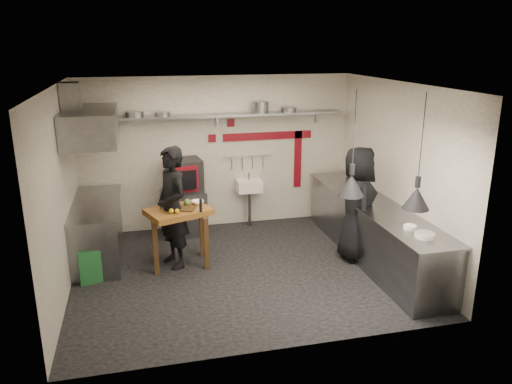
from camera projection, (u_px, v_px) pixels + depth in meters
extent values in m
plane|color=black|center=(242.00, 270.00, 7.66)|extent=(5.00, 5.00, 0.00)
plane|color=silver|center=(240.00, 85.00, 6.85)|extent=(5.00, 5.00, 0.00)
cube|color=silver|center=(218.00, 153.00, 9.21)|extent=(5.00, 0.04, 2.80)
cube|color=silver|center=(282.00, 235.00, 5.30)|extent=(5.00, 0.04, 2.80)
cube|color=silver|center=(59.00, 195.00, 6.70)|extent=(0.04, 4.20, 2.80)
cube|color=silver|center=(397.00, 173.00, 7.82)|extent=(0.04, 4.20, 2.80)
cube|color=maroon|center=(268.00, 136.00, 9.32)|extent=(1.70, 0.02, 0.14)
cube|color=maroon|center=(298.00, 159.00, 9.60)|extent=(0.14, 0.02, 1.10)
cube|color=maroon|center=(231.00, 123.00, 9.09)|extent=(0.14, 0.02, 0.14)
cube|color=maroon|center=(212.00, 138.00, 9.09)|extent=(0.14, 0.02, 0.14)
cube|color=slate|center=(218.00, 115.00, 8.83)|extent=(4.60, 0.34, 0.04)
cube|color=slate|center=(108.00, 124.00, 8.58)|extent=(0.04, 0.06, 0.24)
cube|color=slate|center=(217.00, 120.00, 9.00)|extent=(0.04, 0.06, 0.24)
cube|color=slate|center=(316.00, 116.00, 9.43)|extent=(0.04, 0.06, 0.24)
cylinder|color=slate|center=(135.00, 114.00, 8.49)|extent=(0.38, 0.38, 0.09)
cylinder|color=slate|center=(163.00, 114.00, 8.60)|extent=(0.34, 0.34, 0.07)
cylinder|color=slate|center=(261.00, 107.00, 8.97)|extent=(0.37, 0.37, 0.20)
cylinder|color=slate|center=(289.00, 110.00, 9.11)|extent=(0.34, 0.34, 0.08)
cube|color=slate|center=(184.00, 212.00, 9.07)|extent=(0.80, 0.74, 0.80)
cube|color=black|center=(185.00, 175.00, 8.88)|extent=(0.63, 0.60, 0.58)
cube|color=maroon|center=(184.00, 180.00, 8.59)|extent=(0.50, 0.09, 0.46)
cube|color=black|center=(186.00, 180.00, 8.55)|extent=(0.35, 0.06, 0.34)
cube|color=white|center=(249.00, 186.00, 9.35)|extent=(0.46, 0.34, 0.22)
cylinder|color=slate|center=(249.00, 176.00, 9.29)|extent=(0.03, 0.03, 0.14)
cylinder|color=slate|center=(250.00, 209.00, 9.44)|extent=(0.06, 0.06, 0.66)
cylinder|color=slate|center=(247.00, 156.00, 9.32)|extent=(0.90, 0.02, 0.02)
cube|color=slate|center=(372.00, 231.00, 8.01)|extent=(0.70, 3.80, 0.90)
cube|color=slate|center=(374.00, 204.00, 7.88)|extent=(0.76, 3.90, 0.03)
cylinder|color=white|center=(425.00, 235.00, 6.47)|extent=(0.32, 0.32, 0.07)
cylinder|color=white|center=(410.00, 227.00, 6.78)|extent=(0.18, 0.18, 0.05)
cube|color=slate|center=(98.00, 231.00, 8.03)|extent=(0.70, 1.90, 0.90)
cube|color=slate|center=(95.00, 203.00, 7.89)|extent=(0.76, 2.00, 0.03)
cube|color=slate|center=(91.00, 126.00, 7.54)|extent=(0.78, 1.60, 0.50)
cube|color=slate|center=(71.00, 100.00, 7.37)|extent=(0.28, 0.28, 0.50)
cube|color=#1E5E2D|center=(90.00, 264.00, 7.31)|extent=(0.43, 0.43, 0.50)
cube|color=#492F18|center=(184.00, 209.00, 7.59)|extent=(0.39, 0.33, 0.02)
cylinder|color=black|center=(201.00, 205.00, 7.46)|extent=(0.05, 0.05, 0.20)
sphere|color=gold|center=(171.00, 211.00, 7.41)|extent=(0.08, 0.08, 0.07)
sphere|color=gold|center=(177.00, 211.00, 7.41)|extent=(0.08, 0.08, 0.07)
sphere|color=#4E853E|center=(187.00, 202.00, 7.77)|extent=(0.11, 0.11, 0.11)
cube|color=slate|center=(165.00, 207.00, 7.67)|extent=(0.17, 0.12, 0.03)
imported|color=white|center=(198.00, 202.00, 7.83)|extent=(0.25, 0.25, 0.06)
imported|color=black|center=(172.00, 208.00, 7.59)|extent=(0.68, 0.81, 1.89)
imported|color=black|center=(357.00, 204.00, 7.87)|extent=(0.70, 0.97, 1.83)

